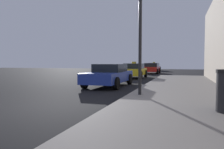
# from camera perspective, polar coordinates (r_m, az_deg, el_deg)

# --- Properties ---
(ground_plane) EXTENTS (80.00, 80.00, 0.00)m
(ground_plane) POSITION_cam_1_polar(r_m,az_deg,el_deg) (6.97, -17.59, -8.29)
(ground_plane) COLOR black
(sidewalk) EXTENTS (4.00, 32.00, 0.15)m
(sidewalk) POSITION_cam_1_polar(r_m,az_deg,el_deg) (5.71, 17.85, -10.06)
(sidewalk) COLOR gray
(sidewalk) RESTS_ON ground_plane
(street_lamp) EXTENTS (0.36, 0.36, 4.38)m
(street_lamp) POSITION_cam_1_polar(r_m,az_deg,el_deg) (8.50, 7.36, 15.19)
(street_lamp) COLOR black
(street_lamp) RESTS_ON sidewalk
(car_blue) EXTENTS (1.96, 4.55, 1.27)m
(car_blue) POSITION_cam_1_polar(r_m,az_deg,el_deg) (12.63, -0.68, -0.10)
(car_blue) COLOR #233899
(car_blue) RESTS_ON ground_plane
(car_yellow) EXTENTS (1.96, 4.07, 1.43)m
(car_yellow) POSITION_cam_1_polar(r_m,az_deg,el_deg) (19.46, 5.64, 1.03)
(car_yellow) COLOR yellow
(car_yellow) RESTS_ON ground_plane
(car_red) EXTENTS (1.97, 4.13, 1.27)m
(car_red) POSITION_cam_1_polar(r_m,az_deg,el_deg) (27.52, 10.17, 1.62)
(car_red) COLOR red
(car_red) RESTS_ON ground_plane
(car_white) EXTENTS (1.99, 4.36, 1.43)m
(car_white) POSITION_cam_1_polar(r_m,az_deg,el_deg) (36.77, 10.79, 2.00)
(car_white) COLOR white
(car_white) RESTS_ON ground_plane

